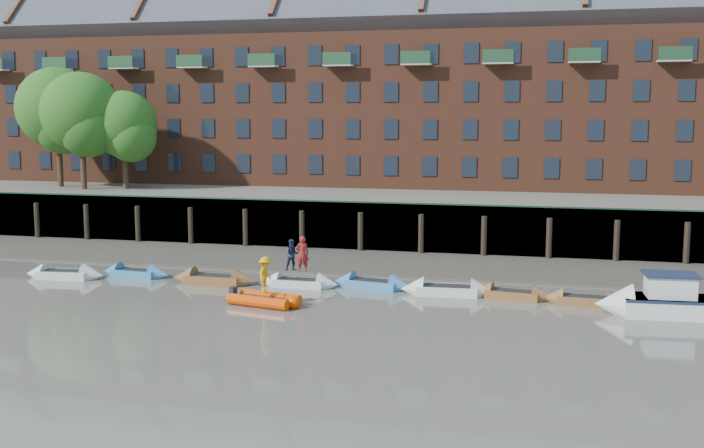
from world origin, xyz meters
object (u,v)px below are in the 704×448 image
(rib_tender, at_px, (267,300))
(rowboat_0, at_px, (65,274))
(person_rower_b, at_px, (292,255))
(rowboat_5, at_px, (447,290))
(rowboat_7, at_px, (585,300))
(rowboat_2, at_px, (214,279))
(rowboat_4, at_px, (372,284))
(rowboat_1, at_px, (136,273))
(person_rib_crew, at_px, (265,275))
(person_rower_a, at_px, (302,254))
(rowboat_6, at_px, (513,294))
(rowboat_3, at_px, (299,283))
(motor_launch, at_px, (655,302))

(rib_tender, bearing_deg, rowboat_0, 178.62)
(rowboat_0, distance_m, person_rower_b, 12.95)
(rowboat_5, distance_m, rowboat_7, 6.65)
(rowboat_2, relative_size, rowboat_4, 1.04)
(rowboat_1, xyz_separation_m, person_rib_crew, (9.33, -4.70, 1.24))
(rowboat_2, distance_m, person_rib_crew, 5.98)
(rowboat_0, height_order, rowboat_2, rowboat_2)
(rowboat_7, bearing_deg, person_rower_a, -178.43)
(rowboat_5, relative_size, rowboat_6, 1.15)
(person_rib_crew, bearing_deg, person_rower_b, 0.90)
(rowboat_7, bearing_deg, person_rib_crew, -161.74)
(rowboat_3, relative_size, rib_tender, 1.16)
(rowboat_4, relative_size, rowboat_6, 1.08)
(motor_launch, height_order, person_rib_crew, person_rib_crew)
(motor_launch, distance_m, person_rower_a, 17.40)
(rowboat_3, bearing_deg, person_rower_a, 20.44)
(rowboat_2, height_order, rowboat_3, rowboat_2)
(rowboat_1, height_order, rowboat_4, rowboat_4)
(rowboat_4, distance_m, person_rower_a, 3.97)
(rowboat_7, distance_m, rib_tender, 15.15)
(rowboat_0, distance_m, rowboat_3, 13.24)
(rowboat_0, xyz_separation_m, motor_launch, (30.61, -1.07, 0.41))
(rowboat_4, height_order, person_rower_b, person_rower_b)
(person_rower_b, bearing_deg, person_rib_crew, -115.68)
(rowboat_0, distance_m, rowboat_1, 3.82)
(rowboat_1, xyz_separation_m, rowboat_7, (24.07, -0.95, -0.00))
(rib_tender, bearing_deg, person_rower_b, 104.68)
(person_rib_crew, bearing_deg, rowboat_7, -75.70)
(rowboat_7, xyz_separation_m, person_rower_a, (-14.25, 0.61, 1.56))
(rib_tender, height_order, person_rower_a, person_rower_a)
(rowboat_1, distance_m, person_rower_a, 9.95)
(rowboat_0, xyz_separation_m, rowboat_2, (8.58, 0.66, 0.01))
(rowboat_6, height_order, person_rib_crew, person_rib_crew)
(rowboat_1, bearing_deg, motor_launch, -1.10)
(rowboat_3, bearing_deg, rowboat_5, -1.11)
(person_rower_a, bearing_deg, person_rib_crew, 62.39)
(rib_tender, xyz_separation_m, person_rower_b, (-0.13, 4.40, 1.40))
(person_rower_a, relative_size, person_rib_crew, 1.06)
(rowboat_6, relative_size, rowboat_7, 1.02)
(rowboat_4, xyz_separation_m, rib_tender, (-4.05, -4.89, 0.04))
(rowboat_1, distance_m, motor_launch, 27.17)
(rowboat_2, bearing_deg, rib_tender, -42.33)
(rib_tender, bearing_deg, rowboat_7, 27.34)
(rowboat_1, bearing_deg, rowboat_2, -4.18)
(rowboat_5, bearing_deg, rowboat_1, 175.40)
(rowboat_2, relative_size, rowboat_3, 1.10)
(motor_launch, relative_size, person_rower_b, 3.67)
(rowboat_2, bearing_deg, motor_launch, -4.51)
(rowboat_1, bearing_deg, rib_tender, -22.54)
(rowboat_1, xyz_separation_m, motor_launch, (27.05, -2.45, 0.43))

